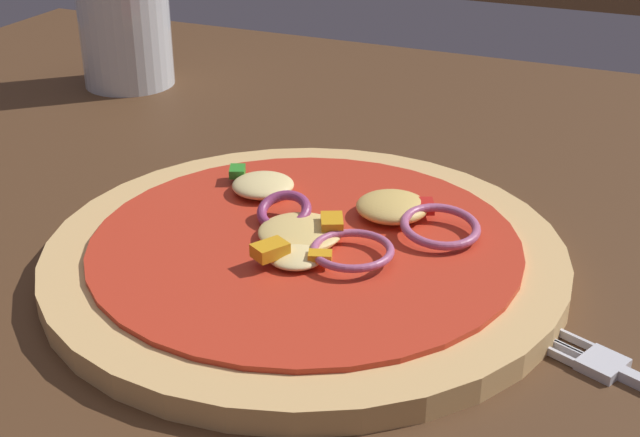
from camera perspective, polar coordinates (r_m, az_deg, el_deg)
dining_table at (r=0.45m, az=3.68°, el=-7.30°), size 1.13×0.92×0.03m
pizza at (r=0.47m, az=-0.84°, el=-2.16°), size 0.28×0.28×0.03m
beer_glass at (r=0.78m, az=-12.57°, el=12.37°), size 0.08×0.08×0.13m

